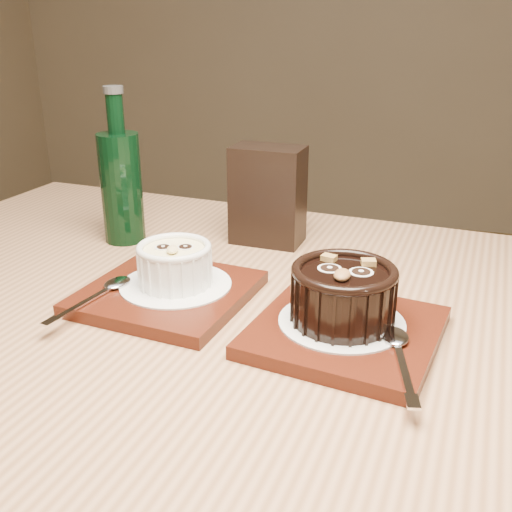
{
  "coord_description": "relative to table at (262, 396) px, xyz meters",
  "views": [
    {
      "loc": [
        0.35,
        -0.7,
        1.06
      ],
      "look_at": [
        0.17,
        -0.12,
        0.81
      ],
      "focal_mm": 42.0,
      "sensor_mm": 36.0,
      "label": 1
    }
  ],
  "objects": [
    {
      "name": "green_bottle",
      "position": [
        -0.27,
        0.19,
        0.18
      ],
      "size": [
        0.06,
        0.06,
        0.22
      ],
      "color": "black",
      "rests_on": "table"
    },
    {
      "name": "spoon_left",
      "position": [
        -0.19,
        -0.02,
        0.11
      ],
      "size": [
        0.05,
        0.14,
        0.01
      ],
      "primitive_type": null,
      "rotation": [
        0.0,
        0.0,
        -0.18
      ],
      "color": "white",
      "rests_on": "tray_left"
    },
    {
      "name": "condiment_stand",
      "position": [
        -0.06,
        0.25,
        0.16
      ],
      "size": [
        0.1,
        0.07,
        0.14
      ],
      "primitive_type": "cube",
      "rotation": [
        0.0,
        0.0,
        -0.06
      ],
      "color": "black",
      "rests_on": "table"
    },
    {
      "name": "doily_right",
      "position": [
        0.08,
        0.0,
        0.11
      ],
      "size": [
        0.13,
        0.13,
        0.0
      ],
      "primitive_type": "cylinder",
      "color": "white",
      "rests_on": "tray_right"
    },
    {
      "name": "tray_left",
      "position": [
        -0.12,
        0.03,
        0.1
      ],
      "size": [
        0.2,
        0.2,
        0.01
      ],
      "primitive_type": "cube",
      "rotation": [
        0.0,
        0.0,
        -0.11
      ],
      "color": "#49180C",
      "rests_on": "table"
    },
    {
      "name": "ramekin_white",
      "position": [
        -0.12,
        0.04,
        0.13
      ],
      "size": [
        0.09,
        0.09,
        0.05
      ],
      "rotation": [
        0.0,
        0.0,
        0.31
      ],
      "color": "white",
      "rests_on": "doily_left"
    },
    {
      "name": "doily_left",
      "position": [
        -0.12,
        0.04,
        0.11
      ],
      "size": [
        0.13,
        0.13,
        0.0
      ],
      "primitive_type": "cylinder",
      "color": "white",
      "rests_on": "tray_left"
    },
    {
      "name": "spoon_right",
      "position": [
        0.15,
        -0.05,
        0.11
      ],
      "size": [
        0.05,
        0.14,
        0.01
      ],
      "primitive_type": null,
      "rotation": [
        0.0,
        0.0,
        0.21
      ],
      "color": "white",
      "rests_on": "tray_right"
    },
    {
      "name": "ramekin_dark",
      "position": [
        0.08,
        0.0,
        0.14
      ],
      "size": [
        0.11,
        0.11,
        0.06
      ],
      "rotation": [
        0.0,
        0.0,
        0.0
      ],
      "color": "black",
      "rests_on": "doily_right"
    },
    {
      "name": "tray_right",
      "position": [
        0.09,
        -0.0,
        0.1
      ],
      "size": [
        0.21,
        0.21,
        0.01
      ],
      "primitive_type": "cube",
      "rotation": [
        0.0,
        0.0,
        -0.16
      ],
      "color": "#49180C",
      "rests_on": "table"
    },
    {
      "name": "table",
      "position": [
        0.0,
        0.0,
        0.0
      ],
      "size": [
        1.26,
        0.9,
        0.75
      ],
      "rotation": [
        0.0,
        0.0,
        -0.08
      ],
      "color": "#946440",
      "rests_on": "ground"
    }
  ]
}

